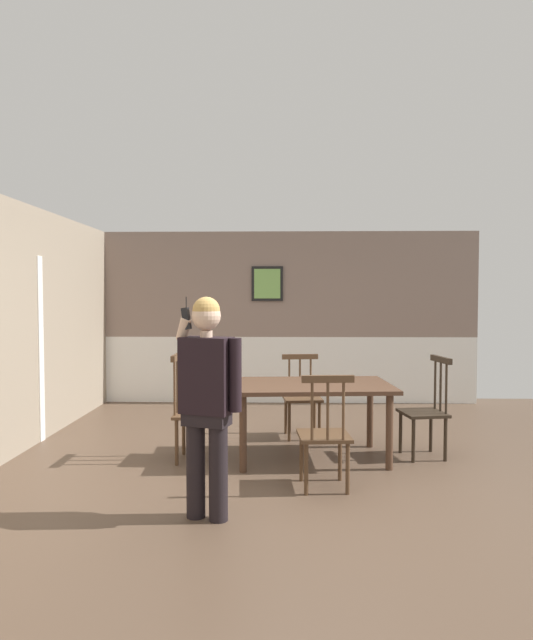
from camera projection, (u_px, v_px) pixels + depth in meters
ground_plane at (293, 479)px, 4.91m from camera, size 7.91×7.91×0.00m
room_back_partition at (288, 321)px, 8.45m from camera, size 5.78×0.17×2.64m
dining_table at (311, 392)px, 5.51m from camera, size 1.65×1.10×0.76m
chair_near_window at (426, 410)px, 5.58m from camera, size 0.48×0.48×1.03m
chair_by_doorway at (325, 434)px, 4.64m from camera, size 0.46×0.46×1.00m
chair_at_table_head at (194, 410)px, 5.47m from camera, size 0.46×0.46×1.07m
chair_opposite_corner at (302, 396)px, 6.40m from camera, size 0.48×0.48×0.95m
person_figure at (207, 394)px, 4.00m from camera, size 0.51×0.31×1.64m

